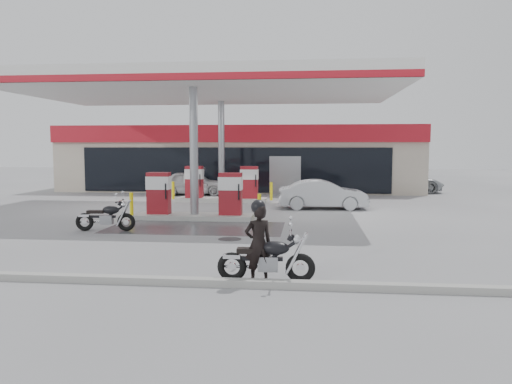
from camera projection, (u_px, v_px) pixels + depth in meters
ground at (182, 227)px, 17.18m from camera, size 90.00×90.00×0.00m
wet_patch at (196, 227)px, 17.13m from camera, size 6.00×3.00×0.00m
drain_cover at (230, 239)px, 14.99m from camera, size 0.70×0.70×0.01m
kerb at (95, 279)px, 10.24m from camera, size 28.00×0.25×0.15m
store_building at (243, 158)px, 32.78m from camera, size 22.00×8.22×4.00m
canopy at (209, 89)px, 21.65m from camera, size 16.00×10.02×5.51m
pump_island_near at (194, 200)px, 19.10m from camera, size 5.14×1.30×1.78m
pump_island_far at (222, 187)px, 25.04m from camera, size 5.14×1.30×1.78m
main_motorcycle at (268, 260)px, 10.24m from camera, size 2.03×0.78×1.04m
biker_main at (258, 243)px, 10.22m from camera, size 0.70×0.61×1.61m
parked_motorcycle at (106, 217)px, 16.40m from camera, size 1.98×0.76×1.02m
sedan_white at (193, 183)px, 28.44m from camera, size 4.14×1.87×1.38m
attendant at (202, 183)px, 26.14m from camera, size 0.69×0.87×1.72m
hatchback_silver at (323, 194)px, 22.14m from camera, size 3.99×1.58×1.29m
parked_car_left at (167, 181)px, 31.28m from camera, size 4.41×2.08×1.24m
parked_car_right at (403, 182)px, 29.94m from camera, size 4.81×2.47×1.30m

